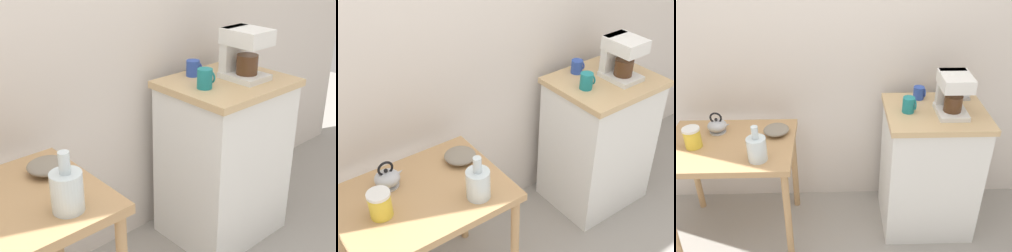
{
  "view_description": "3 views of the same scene",
  "coord_description": "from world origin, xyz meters",
  "views": [
    {
      "loc": [
        -1.06,
        -1.43,
        1.65
      ],
      "look_at": [
        0.21,
        -0.0,
        0.81
      ],
      "focal_mm": 49.36,
      "sensor_mm": 36.0,
      "label": 1
    },
    {
      "loc": [
        -1.27,
        -1.56,
        2.19
      ],
      "look_at": [
        -0.12,
        -0.0,
        0.91
      ],
      "focal_mm": 48.64,
      "sensor_mm": 36.0,
      "label": 2
    },
    {
      "loc": [
        0.03,
        -2.11,
        2.1
      ],
      "look_at": [
        0.09,
        -0.02,
        0.86
      ],
      "focal_mm": 42.47,
      "sensor_mm": 36.0,
      "label": 3
    }
  ],
  "objects": [
    {
      "name": "mug_dark_teal",
      "position": [
        0.49,
        0.05,
        0.96
      ],
      "size": [
        0.08,
        0.07,
        0.1
      ],
      "color": "teal",
      "rests_on": "kitchen_counter"
    },
    {
      "name": "glass_carafe_vase",
      "position": [
        -0.42,
        -0.19,
        0.82
      ],
      "size": [
        0.11,
        0.11,
        0.23
      ],
      "color": "silver",
      "rests_on": "wooden_table"
    },
    {
      "name": "coffee_maker",
      "position": [
        0.75,
        0.03,
        1.05
      ],
      "size": [
        0.18,
        0.22,
        0.26
      ],
      "color": "white",
      "rests_on": "kitchen_counter"
    },
    {
      "name": "mug_blue",
      "position": [
        0.59,
        0.23,
        0.96
      ],
      "size": [
        0.08,
        0.07,
        0.08
      ],
      "color": "#2D4CAD",
      "rests_on": "kitchen_counter"
    },
    {
      "name": "kitchen_counter",
      "position": [
        0.67,
        0.06,
        0.46
      ],
      "size": [
        0.63,
        0.52,
        0.91
      ],
      "color": "white",
      "rests_on": "ground_plane"
    },
    {
      "name": "bowl_stoneware",
      "position": [
        -0.35,
        0.09,
        0.77
      ],
      "size": [
        0.16,
        0.16,
        0.05
      ],
      "color": "gray",
      "rests_on": "wooden_table"
    },
    {
      "name": "table_clock",
      "position": [
        0.88,
        0.21,
        0.97
      ],
      "size": [
        0.12,
        0.06,
        0.13
      ],
      "color": "#B2B5BA",
      "rests_on": "kitchen_counter"
    }
  ]
}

